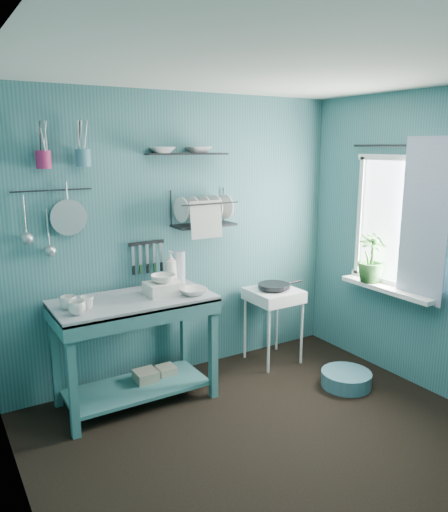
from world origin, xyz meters
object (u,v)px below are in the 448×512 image
water_bottle (180,267)px  wash_tub (163,288)px  hotplate_stand (273,325)px  storage_tin_small (166,377)px  soap_bottle (170,268)px  utensil_cup_teal (83,158)px  potted_plant (371,258)px  mug_left (77,308)px  colander (69,217)px  mug_mid (87,302)px  mug_right (68,303)px  utensil_cup_magenta (43,160)px  work_counter (135,351)px  dish_rack (204,208)px  storage_tin_large (146,383)px  frying_pan (274,286)px  floor_basin (346,379)px

water_bottle → wash_tub: bearing=-138.4°
hotplate_stand → storage_tin_small: hotplate_stand is taller
hotplate_stand → soap_bottle: bearing=174.2°
utensil_cup_teal → potted_plant: (2.35, -0.77, -0.91)m
mug_left → colander: 0.75m
soap_bottle → hotplate_stand: (1.01, -0.14, -0.67)m
mug_mid → mug_right: mug_right is taller
storage_tin_small → soap_bottle: bearing=45.0°
mug_mid → mug_right: bearing=153.4°
utensil_cup_teal → water_bottle: bearing=-4.4°
mug_right → utensil_cup_magenta: 1.06m
work_counter → water_bottle: water_bottle is taller
hotplate_stand → potted_plant: size_ratio=1.63×
utensil_cup_magenta → soap_bottle: bearing=-4.7°
mug_mid → potted_plant: size_ratio=0.23×
dish_rack → storage_tin_large: dish_rack is taller
mug_mid → storage_tin_large: size_ratio=0.45×
storage_tin_small → colander: bearing=161.4°
storage_tin_small → wash_tub: bearing=-116.6°
dish_rack → storage_tin_small: 1.50m
mug_mid → water_bottle: 0.95m
wash_tub → storage_tin_small: size_ratio=1.40×
mug_right → hotplate_stand: mug_right is taller
hotplate_stand → dish_rack: 1.34m
potted_plant → storage_tin_large: (-2.00, 0.54, -0.94)m
frying_pan → storage_tin_large: 1.47m
mug_mid → floor_basin: mug_mid is taller
work_counter → colander: 1.18m
potted_plant → utensil_cup_teal: bearing=161.8°
storage_tin_small → floor_basin: 1.56m
utensil_cup_magenta → storage_tin_large: (0.64, -0.23, -1.84)m
utensil_cup_magenta → mug_mid: bearing=-64.6°
soap_bottle → potted_plant: bearing=-22.4°
utensil_cup_teal → floor_basin: size_ratio=0.30×
hotplate_stand → frying_pan: bearing=0.0°
mug_mid → potted_plant: (2.48, -0.43, 0.12)m
hotplate_stand → storage_tin_small: bearing=-178.9°
frying_pan → mug_left: bearing=-173.3°
frying_pan → colander: bearing=172.3°
work_counter → potted_plant: 2.24m
wash_tub → floor_basin: 1.78m
frying_pan → storage_tin_large: bearing=-179.4°
dish_rack → storage_tin_small: bearing=-163.1°
mug_right → hotplate_stand: (1.93, 0.06, -0.57)m
hotplate_stand → floor_basin: 0.85m
hotplate_stand → utensil_cup_magenta: bearing=175.7°
frying_pan → colander: colander is taller
wash_tub → storage_tin_small: bearing=63.4°
mug_left → water_bottle: 1.07m
wash_tub → utensil_cup_teal: bearing=149.1°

